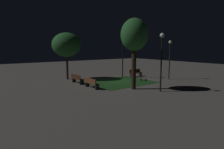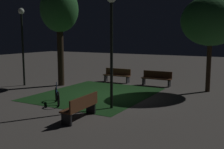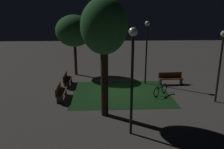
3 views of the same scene
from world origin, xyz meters
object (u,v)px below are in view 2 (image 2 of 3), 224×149
tree_near_wall (59,11)px  lamp_post_path_center (22,34)px  bench_lawn_edge (157,78)px  lamp_post_near_wall (111,32)px  bench_path_side (117,75)px  tree_right_canopy (211,21)px  bicycle (57,96)px  bench_back_row (81,106)px

tree_near_wall → lamp_post_path_center: (1.95, 1.12, -1.31)m
bench_lawn_edge → lamp_post_near_wall: (-0.15, 5.88, 2.67)m
bench_path_side → tree_right_canopy: tree_right_canopy is taller
tree_near_wall → lamp_post_path_center: 2.61m
tree_right_canopy → bicycle: size_ratio=4.11×
bench_lawn_edge → bench_path_side: same height
bench_lawn_edge → bench_back_row: bearing=89.7°
lamp_post_near_wall → bicycle: bearing=12.0°
bicycle → tree_right_canopy: bearing=-131.4°
tree_near_wall → bicycle: size_ratio=4.75×
bench_lawn_edge → tree_right_canopy: 4.48m
bench_path_side → tree_near_wall: tree_near_wall is taller
tree_right_canopy → tree_near_wall: 8.54m
bench_path_side → lamp_post_near_wall: 7.06m
lamp_post_path_center → bicycle: bearing=151.8°
lamp_post_near_wall → bicycle: size_ratio=3.76×
tree_right_canopy → lamp_post_near_wall: (2.87, 5.55, -0.61)m
bench_back_row → bicycle: bicycle is taller
lamp_post_path_center → lamp_post_near_wall: (-7.25, 2.03, 0.02)m
tree_right_canopy → tree_near_wall: bearing=16.3°
bench_path_side → tree_right_canopy: size_ratio=0.36×
bench_back_row → lamp_post_near_wall: (-0.19, -1.89, 2.67)m
tree_right_canopy → lamp_post_path_center: (10.12, 3.52, -0.63)m
bench_back_row → tree_near_wall: bearing=-44.6°
lamp_post_near_wall → lamp_post_path_center: bearing=-15.7°
tree_right_canopy → lamp_post_path_center: size_ratio=1.10×
tree_near_wall → bicycle: tree_near_wall is taller
bench_back_row → bench_lawn_edge: bearing=-90.3°
tree_near_wall → lamp_post_near_wall: tree_near_wall is taller
bicycle → lamp_post_near_wall: bearing=-168.0°
bicycle → bench_back_row: bearing=149.1°
bench_lawn_edge → tree_right_canopy: tree_right_canopy is taller
bench_lawn_edge → bench_back_row: same height
bench_lawn_edge → bench_path_side: 2.72m
bench_lawn_edge → bench_back_row: size_ratio=0.99×
tree_near_wall → lamp_post_path_center: tree_near_wall is taller
lamp_post_path_center → bicycle: 6.09m
lamp_post_path_center → bench_lawn_edge: bearing=-151.6°
bench_back_row → lamp_post_path_center: lamp_post_path_center is taller
bench_lawn_edge → lamp_post_path_center: (7.10, 3.84, 2.65)m
bench_lawn_edge → tree_near_wall: bearing=27.9°
bench_path_side → tree_near_wall: size_ratio=0.31×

